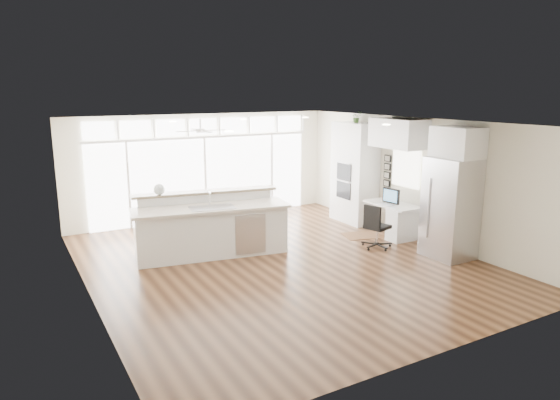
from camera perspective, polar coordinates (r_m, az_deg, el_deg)
floor at (r=9.80m, az=0.02°, el=-7.18°), size 7.00×8.00×0.02m
ceiling at (r=9.25m, az=0.02°, el=8.83°), size 7.00×8.00×0.02m
wall_back at (r=13.01m, az=-8.73°, el=3.78°), size 7.00×0.04×2.70m
wall_front at (r=6.38m, az=18.13°, el=-5.86°), size 7.00×0.04×2.70m
wall_left at (r=8.33m, az=-21.43°, el=-1.87°), size 0.04×8.00×2.70m
wall_right at (r=11.54m, az=15.33°, el=2.37°), size 0.04×8.00×2.70m
glass_wall at (r=13.00m, az=-8.59°, el=2.43°), size 5.80×0.06×2.08m
transom_row at (r=12.84m, az=-8.78°, el=8.29°), size 5.90×0.06×0.40m
desk_window at (r=11.69m, az=14.22°, el=3.55°), size 0.04×0.85×0.85m
ceiling_fan at (r=11.59m, az=-9.09°, el=8.33°), size 1.16×1.16×0.32m
recessed_lights at (r=9.42m, az=-0.59°, el=8.78°), size 3.40×3.00×0.02m
oven_cabinet at (r=12.67m, az=8.52°, el=3.09°), size 0.64×1.20×2.50m
desk_nook at (r=11.70m, az=12.74°, el=-2.22°), size 0.72×1.30×0.76m
upper_cabinets at (r=11.40m, az=13.37°, el=7.43°), size 0.64×1.30×0.64m
refrigerator at (r=10.42m, az=18.90°, el=-0.89°), size 0.76×0.90×2.00m
fridge_cabinet at (r=10.26m, az=19.63°, el=6.23°), size 0.64×0.90×0.60m
framed_photos at (r=12.16m, az=12.17°, el=3.27°), size 0.06×0.22×0.80m
kitchen_island at (r=10.14m, az=-7.83°, el=-2.90°), size 3.27×1.68×1.24m
rug at (r=11.69m, az=9.42°, el=-4.00°), size 0.99×0.82×0.01m
office_chair at (r=10.75m, az=11.07°, el=-2.97°), size 0.59×0.56×0.94m
fishbowl at (r=10.21m, az=-13.65°, el=1.19°), size 0.24×0.24×0.22m
monitor at (r=11.52m, az=12.58°, el=0.48°), size 0.14×0.47×0.38m
keyboard at (r=11.45m, az=11.90°, el=-0.50°), size 0.14×0.35×0.02m
potted_plant at (r=12.52m, az=8.72°, el=9.23°), size 0.26×0.28×0.22m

